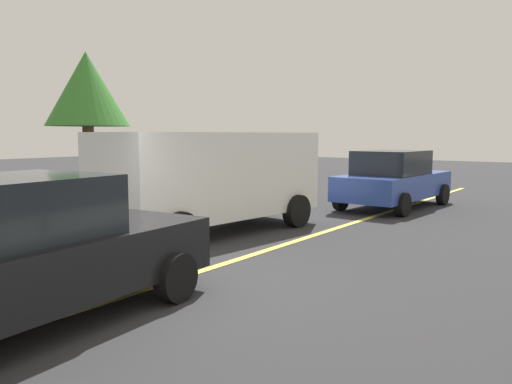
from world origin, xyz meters
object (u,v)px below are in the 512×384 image
(white_van, at_px, (211,175))
(tree_centre_verge, at_px, (87,90))
(car_blue_crossing, at_px, (393,179))
(car_black_mid_road, at_px, (15,253))

(white_van, bearing_deg, tree_centre_verge, 79.52)
(car_blue_crossing, bearing_deg, car_black_mid_road, -179.25)
(car_blue_crossing, distance_m, tree_centre_verge, 9.46)
(tree_centre_verge, bearing_deg, car_black_mid_road, -130.73)
(car_blue_crossing, relative_size, car_black_mid_road, 0.98)
(car_blue_crossing, xyz_separation_m, car_black_mid_road, (-11.69, -0.15, 0.00))
(car_blue_crossing, bearing_deg, white_van, 163.46)
(white_van, xyz_separation_m, car_black_mid_road, (-5.58, -1.97, -0.42))
(white_van, xyz_separation_m, tree_centre_verge, (1.06, 5.75, 2.19))
(car_black_mid_road, bearing_deg, car_blue_crossing, 0.75)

